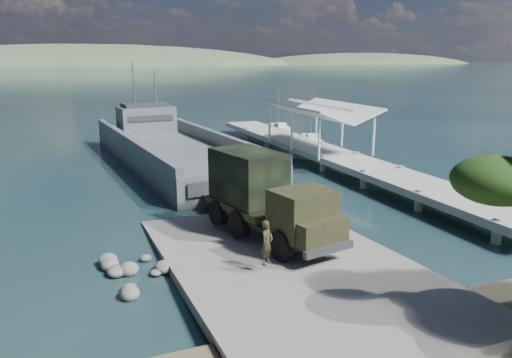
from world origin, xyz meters
name	(u,v)px	position (x,y,z in m)	size (l,w,h in m)	color
ground	(278,262)	(0.00, 0.00, 0.00)	(1400.00, 1400.00, 0.00)	#152F34
boat_ramp	(287,265)	(0.00, -1.00, 0.25)	(10.00, 18.00, 0.50)	slate
shoreline_rocks	(142,279)	(-6.20, 0.50, 0.00)	(3.20, 5.60, 0.90)	#545552
distant_headlands	(109,65)	(50.00, 560.00, 0.00)	(1000.00, 240.00, 48.00)	#3D5B39
pier	(324,146)	(13.00, 18.77, 1.60)	(6.40, 44.00, 6.10)	#A3A399
landing_craft	(174,155)	(0.49, 23.41, 0.79)	(10.44, 32.87, 9.62)	#4F5A5E
military_truck	(265,196)	(0.37, 2.42, 2.54)	(4.42, 9.19, 4.10)	black
soldier	(267,251)	(-1.35, -1.85, 1.45)	(0.69, 0.46, 1.90)	black
sailboat_near	(311,139)	(17.32, 29.20, 0.33)	(2.82, 5.27, 6.16)	white
sailboat_far	(279,128)	(18.02, 39.53, 0.31)	(1.60, 4.80, 5.78)	white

